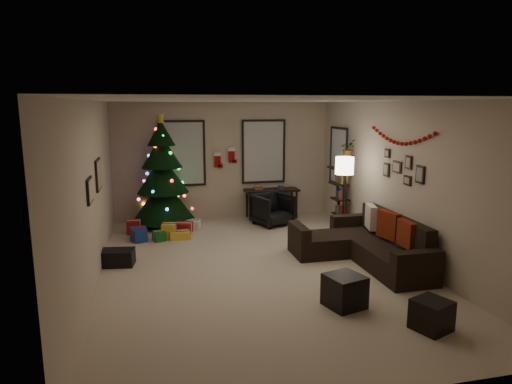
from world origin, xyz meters
TOP-DOWN VIEW (x-y plane):
  - floor at (0.00, 0.00)m, footprint 7.00×7.00m
  - ceiling at (0.00, 0.00)m, footprint 7.00×7.00m
  - wall_back at (0.00, 3.50)m, footprint 5.00×0.00m
  - wall_front at (0.00, -3.50)m, footprint 5.00×0.00m
  - wall_left at (-2.50, 0.00)m, footprint 0.00×7.00m
  - wall_right at (2.50, 0.00)m, footprint 0.00×7.00m
  - window_back_left at (-0.95, 3.47)m, footprint 1.05×0.06m
  - window_back_right at (0.95, 3.47)m, footprint 1.05×0.06m
  - window_right_wall at (2.47, 2.55)m, footprint 0.06×0.90m
  - christmas_tree at (-1.41, 3.08)m, footprint 1.36×1.36m
  - presents at (-1.42, 2.23)m, footprint 1.50×1.01m
  - sofa at (1.87, -0.08)m, footprint 1.67×2.45m
  - pillow_red_a at (2.21, -0.75)m, footprint 0.13×0.42m
  - pillow_red_b at (2.21, -0.20)m, footprint 0.22×0.48m
  - pillow_cream at (2.21, 0.43)m, footprint 0.23×0.45m
  - ottoman_near at (0.77, -1.68)m, footprint 0.56×0.56m
  - ottoman_far at (1.51, -2.50)m, footprint 0.50×0.50m
  - desk at (1.09, 3.22)m, footprint 1.27×0.45m
  - desk_chair at (0.93, 2.57)m, footprint 0.87×0.85m
  - bookshelf at (2.30, 2.00)m, footprint 0.30×0.46m
  - potted_plant at (2.30, 1.74)m, footprint 0.56×0.57m
  - floor_lamp at (1.95, 1.09)m, footprint 0.35×0.35m
  - art_map at (-2.48, 0.72)m, footprint 0.04×0.60m
  - art_abstract at (-2.48, -0.44)m, footprint 0.04×0.45m
  - gallery at (2.48, -0.07)m, footprint 0.03×1.25m
  - garland at (2.45, 0.00)m, footprint 0.08×1.90m
  - stocking_left at (-0.14, 3.45)m, footprint 0.20×0.05m
  - stocking_right at (0.19, 3.43)m, footprint 0.20×0.05m
  - storage_bin at (-2.26, 0.64)m, footprint 0.58×0.43m

SIDE VIEW (x-z plane):
  - floor at x=0.00m, z-range 0.00..0.00m
  - presents at x=-1.42m, z-range -0.03..0.27m
  - storage_bin at x=-2.26m, z-range 0.00..0.27m
  - ottoman_far at x=1.51m, z-range 0.00..0.37m
  - ottoman_near at x=0.77m, z-range 0.00..0.43m
  - sofa at x=1.87m, z-range -0.14..0.67m
  - desk_chair at x=0.93m, z-range 0.00..0.70m
  - desk at x=1.09m, z-range 0.26..0.95m
  - pillow_cream at x=2.21m, z-range 0.41..0.85m
  - pillow_red_a at x=2.21m, z-range 0.43..0.85m
  - pillow_red_b at x=2.21m, z-range 0.41..0.87m
  - bookshelf at x=2.30m, z-range -0.02..1.51m
  - christmas_tree at x=-1.41m, z-range -0.22..2.31m
  - wall_left at x=-2.50m, z-range -2.15..4.85m
  - wall_right at x=2.50m, z-range -2.15..4.85m
  - wall_back at x=0.00m, z-range -1.15..3.85m
  - wall_front at x=0.00m, z-range -1.15..3.85m
  - floor_lamp at x=1.95m, z-range 0.55..2.21m
  - stocking_left at x=-0.14m, z-range 1.21..1.57m
  - art_abstract at x=-2.48m, z-range 1.30..1.65m
  - stocking_right at x=0.19m, z-range 1.31..1.67m
  - window_right_wall at x=2.47m, z-range 0.85..2.15m
  - art_map at x=-2.48m, z-range 1.28..1.78m
  - window_back_left at x=-0.95m, z-range 0.80..2.30m
  - window_back_right at x=0.95m, z-range 0.80..2.30m
  - gallery at x=2.48m, z-range 1.30..1.84m
  - potted_plant at x=2.30m, z-range 1.56..2.05m
  - garland at x=2.45m, z-range 1.96..2.26m
  - ceiling at x=0.00m, z-range 2.70..2.70m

